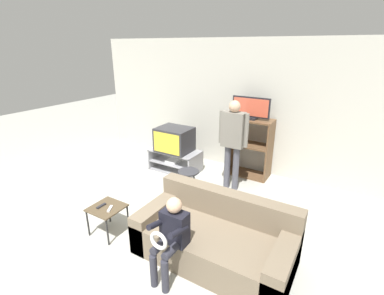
{
  "coord_description": "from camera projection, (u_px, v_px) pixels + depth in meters",
  "views": [
    {
      "loc": [
        2.28,
        -1.67,
        2.46
      ],
      "look_at": [
        0.09,
        1.93,
        0.9
      ],
      "focal_mm": 26.0,
      "sensor_mm": 36.0,
      "label": 1
    }
  ],
  "objects": [
    {
      "name": "ground_plane",
      "position": [
        101.0,
        265.0,
        3.3
      ],
      "size": [
        18.0,
        18.0,
        0.0
      ],
      "primitive_type": "plane",
      "color": "#B7B7AD"
    },
    {
      "name": "wall_back",
      "position": [
        229.0,
        105.0,
        5.69
      ],
      "size": [
        6.4,
        0.06,
        2.6
      ],
      "color": "beige",
      "rests_on": "ground_plane"
    },
    {
      "name": "tv_stand",
      "position": [
        175.0,
        160.0,
        5.77
      ],
      "size": [
        1.02,
        0.56,
        0.43
      ],
      "color": "#939399",
      "rests_on": "ground_plane"
    },
    {
      "name": "television_main",
      "position": [
        174.0,
        139.0,
        5.6
      ],
      "size": [
        0.68,
        0.56,
        0.48
      ],
      "color": "#2D2D33",
      "rests_on": "tv_stand"
    },
    {
      "name": "media_shelf",
      "position": [
        249.0,
        147.0,
        5.42
      ],
      "size": [
        0.83,
        0.43,
        1.15
      ],
      "color": "brown",
      "rests_on": "ground_plane"
    },
    {
      "name": "television_flat",
      "position": [
        251.0,
        109.0,
        5.15
      ],
      "size": [
        0.72,
        0.2,
        0.41
      ],
      "color": "black",
      "rests_on": "media_shelf"
    },
    {
      "name": "folding_stool",
      "position": [
        188.0,
        179.0,
        4.31
      ],
      "size": [
        0.39,
        0.37,
        0.65
      ],
      "color": "black",
      "rests_on": "ground_plane"
    },
    {
      "name": "snack_table",
      "position": [
        107.0,
        211.0,
        3.76
      ],
      "size": [
        0.42,
        0.42,
        0.41
      ],
      "color": "brown",
      "rests_on": "ground_plane"
    },
    {
      "name": "remote_control_black",
      "position": [
        101.0,
        206.0,
        3.75
      ],
      "size": [
        0.04,
        0.14,
        0.02
      ],
      "primitive_type": "cube",
      "rotation": [
        0.0,
        0.0,
        -0.02
      ],
      "color": "#232328",
      "rests_on": "snack_table"
    },
    {
      "name": "remote_control_white",
      "position": [
        110.0,
        209.0,
        3.68
      ],
      "size": [
        0.1,
        0.14,
        0.02
      ],
      "primitive_type": "cube",
      "rotation": [
        0.0,
        0.0,
        0.49
      ],
      "color": "silver",
      "rests_on": "snack_table"
    },
    {
      "name": "couch",
      "position": [
        215.0,
        238.0,
        3.37
      ],
      "size": [
        1.86,
        0.93,
        0.74
      ],
      "color": "#756651",
      "rests_on": "ground_plane"
    },
    {
      "name": "person_standing_adult",
      "position": [
        233.0,
        137.0,
        4.76
      ],
      "size": [
        0.53,
        0.2,
        1.61
      ],
      "color": "#4C4C56",
      "rests_on": "ground_plane"
    },
    {
      "name": "person_seated_child",
      "position": [
        171.0,
        234.0,
        2.98
      ],
      "size": [
        0.33,
        0.43,
        0.95
      ],
      "color": "#2D2D38",
      "rests_on": "ground_plane"
    }
  ]
}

